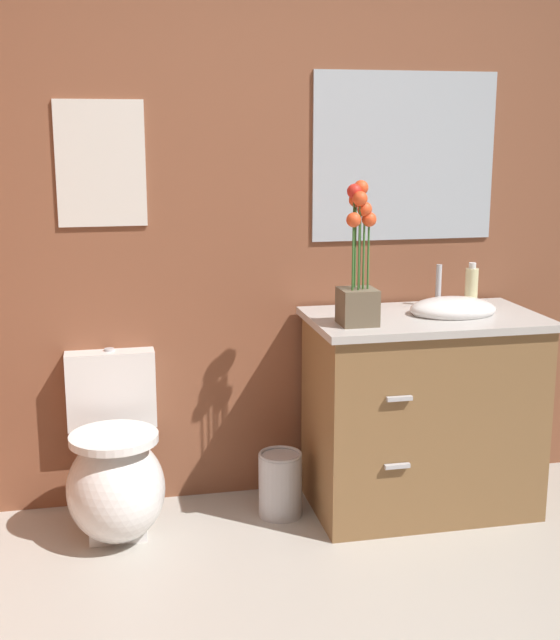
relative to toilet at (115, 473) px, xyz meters
The scene contains 8 objects.
wall_back 1.47m from the toilet, 16.15° to the left, with size 4.67×0.05×2.50m, color brown.
toilet is the anchor object (origin of this frame).
vanity_cabinet 1.27m from the toilet, ahead, with size 0.94×0.56×1.01m.
flower_vase 1.23m from the toilet, ahead, with size 0.14×0.14×0.55m.
soap_bottle 1.65m from the toilet, ahead, with size 0.05×0.05×0.19m.
trash_bin 0.67m from the toilet, ahead, with size 0.18×0.18×0.27m.
wall_poster 1.22m from the toilet, 90.00° to the left, with size 0.35×0.01×0.49m, color silver.
wall_mirror 1.76m from the toilet, 12.01° to the left, with size 0.80×0.01×0.70m, color #B2BCC6.
Camera 1 is at (-0.85, -1.74, 1.56)m, focal length 47.47 mm.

